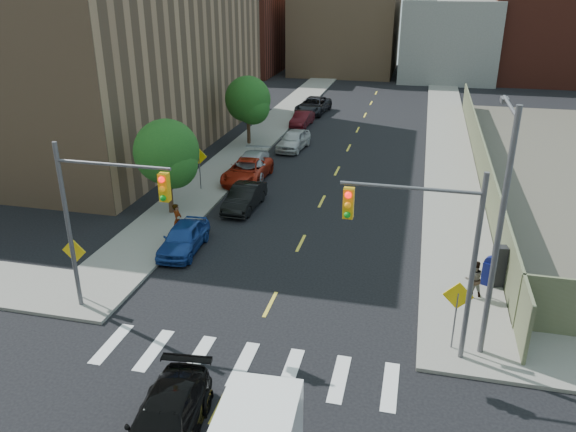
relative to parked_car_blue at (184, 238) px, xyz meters
The scene contains 28 objects.
sidewalk_nw 29.77m from the parked_car_blue, 94.45° to the left, with size 3.50×73.00×0.15m, color gray.
sidewalk_ne 32.48m from the parked_car_blue, 66.03° to the left, with size 3.50×73.00×0.15m, color gray.
fence_north 22.09m from the parked_car_blue, 47.07° to the left, with size 0.12×44.00×2.50m, color #68724F.
building_nw 25.64m from the parked_car_blue, 132.34° to the left, with size 22.00×30.00×16.00m, color #8C6B4C.
bg_bldg_west 60.71m from the parked_car_blue, 105.89° to the left, with size 14.00×18.00×12.00m, color #592319.
bg_bldg_midwest 60.55m from the parked_car_blue, 90.53° to the left, with size 14.00×16.00×15.00m, color #8C6B4C.
bg_bldg_center 59.86m from the parked_car_blue, 76.99° to the left, with size 12.00×16.00×10.00m, color gray.
bg_bldg_east 66.53m from the parked_car_blue, 65.48° to the left, with size 18.00×18.00×16.00m, color #592319.
signal_nw 6.99m from the parked_car_blue, 95.33° to the right, with size 4.59×0.30×7.00m.
signal_ne 13.38m from the parked_car_blue, 27.03° to the right, with size 4.59×0.30×7.00m.
streetlight_ne 15.19m from the parked_car_blue, 19.87° to the right, with size 0.25×3.70×9.00m.
warn_sign_nw 5.97m from the parked_car_blue, 113.87° to the right, with size 1.06×0.06×2.83m.
warn_sign_ne 13.78m from the parked_car_blue, 22.86° to the right, with size 1.06×0.06×2.83m.
warn_sign_midwest 8.60m from the parked_car_blue, 106.11° to the left, with size 1.06×0.06×2.83m.
tree_west_near 5.66m from the parked_car_blue, 121.30° to the left, with size 3.66×3.64×5.52m.
tree_west_far 19.58m from the parked_car_blue, 97.60° to the left, with size 3.66×3.64×5.52m.
parked_car_blue is the anchor object (origin of this frame).
parked_car_black 6.12m from the parked_car_blue, 78.29° to the left, with size 1.49×4.26×1.41m, color black.
parked_car_red 10.68m from the parked_car_blue, 90.32° to the left, with size 2.41×5.22×1.45m, color #A02210.
parked_car_silver 11.69m from the parked_car_blue, 90.29° to the left, with size 2.12×5.21×1.51m, color #ACADB4.
parked_car_white 18.79m from the parked_car_blue, 86.21° to the left, with size 1.80×4.49×1.53m, color #B9B9B9.
parked_car_maroon 26.41m from the parked_car_blue, 89.35° to the left, with size 1.38×3.95×1.30m, color #440D13.
parked_car_grey 31.72m from the parked_car_blue, 89.50° to the left, with size 2.61×5.66×1.57m, color black.
black_sedan 12.62m from the parked_car_blue, 69.23° to the right, with size 1.95×4.81×1.39m, color black.
mailbox 14.33m from the parked_car_blue, ahead, with size 0.67×0.60×1.35m.
payphone 14.65m from the parked_car_blue, ahead, with size 0.55×0.45×1.85m, color black.
pedestrian_west 1.57m from the parked_car_blue, 123.93° to the left, with size 0.64×0.42×1.77m, color gray.
pedestrian_east 13.64m from the parked_car_blue, ahead, with size 0.79×0.61×1.62m, color gray.
Camera 1 is at (5.37, -11.27, 12.46)m, focal length 35.00 mm.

